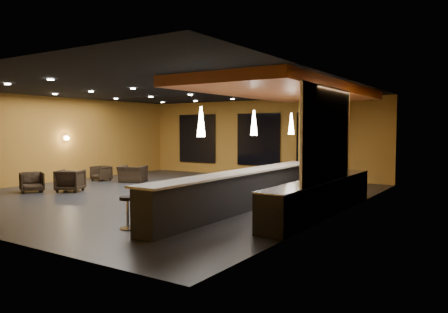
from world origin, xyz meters
The scene contains 34 objects.
floor centered at (0.00, 0.00, -0.05)m, with size 12.00×13.00×0.10m, color black.
ceiling centered at (0.00, 0.00, 3.55)m, with size 12.00×13.00×0.10m, color black.
wall_back centered at (0.00, 6.55, 1.75)m, with size 12.00×0.10×3.50m, color #A56E25.
wall_left centered at (-6.05, 0.00, 1.75)m, with size 0.10×13.00×3.50m, color #A56E25.
wall_right centered at (6.05, 0.00, 1.75)m, with size 0.10×13.00×3.50m, color #A56E25.
wood_soffit centered at (4.00, 1.00, 3.36)m, with size 3.60×8.00×0.28m, color #AA5A31.
window_left centered at (-3.50, 6.44, 1.70)m, with size 2.20×0.06×2.40m, color black.
window_center centered at (0.00, 6.44, 1.70)m, with size 2.20×0.06×2.40m, color black.
window_right centered at (3.00, 6.44, 1.70)m, with size 2.20×0.06×2.40m, color black.
tile_backsplash centered at (5.96, -1.00, 2.00)m, with size 0.06×3.20×2.40m, color white.
bar_counter centered at (3.65, -1.00, 0.50)m, with size 0.60×8.00×1.00m, color black.
bar_top centered at (3.65, -1.00, 1.02)m, with size 0.78×8.10×0.05m, color beige.
prep_counter centered at (5.65, -0.50, 0.43)m, with size 0.70×6.00×0.86m, color black.
prep_top centered at (5.65, -0.50, 0.89)m, with size 0.72×6.00×0.03m, color silver.
wall_shelf_lower centered at (5.82, -1.20, 1.60)m, with size 0.30×1.50×0.03m, color silver.
wall_shelf_upper centered at (5.82, -1.20, 2.05)m, with size 0.30×1.50×0.03m, color silver.
column centered at (3.65, 3.60, 1.75)m, with size 0.60×0.60×3.50m, color olive.
wall_sconce centered at (-5.88, 0.50, 1.80)m, with size 0.22×0.22×0.22m, color #FFE5B2.
pendant_0 centered at (3.65, -3.00, 2.35)m, with size 0.20×0.20×0.70m, color white.
pendant_1 centered at (3.65, -0.50, 2.35)m, with size 0.20×0.20×0.70m, color white.
pendant_2 centered at (3.65, 2.00, 2.35)m, with size 0.20×0.20×0.70m, color white.
staff_a centered at (4.58, 1.58, 0.81)m, with size 0.59×0.39×1.61m, color black.
staff_b centered at (4.82, 2.51, 0.91)m, with size 0.89×0.69×1.82m, color black.
staff_c centered at (4.97, 1.98, 0.82)m, with size 0.80×0.52×1.64m, color black.
armchair_a centered at (-4.12, -2.27, 0.35)m, with size 0.74×0.76×0.69m, color black.
armchair_b centered at (-3.15, -1.44, 0.39)m, with size 0.82×0.85×0.77m, color black.
armchair_c centered at (-4.76, 1.35, 0.31)m, with size 0.67×0.69×0.63m, color black.
armchair_d centered at (-3.28, 1.70, 0.34)m, with size 1.04×0.90×0.67m, color black.
bar_stool_0 centered at (2.73, -4.46, 0.46)m, with size 0.36×0.36×0.71m.
bar_stool_1 centered at (2.79, -3.06, 0.48)m, with size 0.38×0.38×0.74m.
bar_stool_2 centered at (2.84, -1.69, 0.52)m, with size 0.41×0.41×0.82m.
bar_stool_3 centered at (2.83, -0.25, 0.50)m, with size 0.40×0.40×0.79m.
bar_stool_4 centered at (2.71, 1.07, 0.48)m, with size 0.38×0.38×0.74m.
bar_stool_5 centered at (2.96, 2.33, 0.56)m, with size 0.44×0.44×0.87m.
Camera 1 is at (9.62, -11.18, 2.18)m, focal length 35.00 mm.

